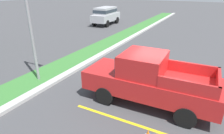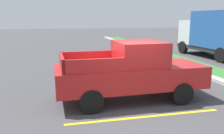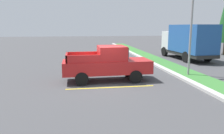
{
  "view_description": "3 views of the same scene",
  "coord_description": "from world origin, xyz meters",
  "views": [
    {
      "loc": [
        -7.53,
        -1.59,
        4.47
      ],
      "look_at": [
        -0.09,
        2.34,
        0.93
      ],
      "focal_mm": 31.01,
      "sensor_mm": 36.0,
      "label": 1
    },
    {
      "loc": [
        6.98,
        -2.21,
        2.89
      ],
      "look_at": [
        -1.72,
        -0.16,
        1.04
      ],
      "focal_mm": 38.07,
      "sensor_mm": 36.0,
      "label": 2
    },
    {
      "loc": [
        12.04,
        -1.39,
        3.27
      ],
      "look_at": [
        -0.51,
        0.56,
        0.88
      ],
      "focal_mm": 35.06,
      "sensor_mm": 36.0,
      "label": 3
    }
  ],
  "objects": [
    {
      "name": "suv_distant",
      "position": [
        13.59,
        10.43,
        1.24
      ],
      "size": [
        4.68,
        2.12,
        2.1
      ],
      "color": "black",
      "rests_on": "ground"
    },
    {
      "name": "ground_plane",
      "position": [
        0.0,
        0.0,
        0.0
      ],
      "size": [
        120.0,
        120.0,
        0.0
      ],
      "primitive_type": "plane",
      "color": "#424244"
    },
    {
      "name": "parking_line_near",
      "position": [
        -2.34,
        0.29,
        0.0
      ],
      "size": [
        0.12,
        4.8,
        0.01
      ],
      "primitive_type": "cube",
      "color": "yellow",
      "rests_on": "ground"
    },
    {
      "name": "curb_strip",
      "position": [
        0.0,
        5.0,
        0.07
      ],
      "size": [
        56.0,
        0.4,
        0.15
      ],
      "primitive_type": "cube",
      "color": "#B2B2AD",
      "rests_on": "ground"
    },
    {
      "name": "street_light",
      "position": [
        -1.4,
        5.73,
        3.58
      ],
      "size": [
        0.24,
        1.49,
        6.08
      ],
      "color": "gray",
      "rests_on": "ground"
    },
    {
      "name": "parking_line_far",
      "position": [
        0.76,
        0.29,
        0.0
      ],
      "size": [
        0.12,
        4.8,
        0.01
      ],
      "primitive_type": "cube",
      "color": "yellow",
      "rests_on": "ground"
    },
    {
      "name": "pickup_truck_main",
      "position": [
        -0.79,
        0.34,
        1.04
      ],
      "size": [
        2.07,
        5.27,
        2.1
      ],
      "color": "black",
      "rests_on": "ground"
    },
    {
      "name": "grass_median",
      "position": [
        0.0,
        6.1,
        0.03
      ],
      "size": [
        56.0,
        1.8,
        0.06
      ],
      "primitive_type": "cube",
      "color": "#387533",
      "rests_on": "ground"
    }
  ]
}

